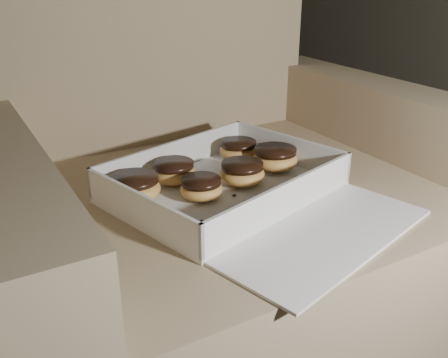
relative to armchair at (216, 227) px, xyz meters
name	(u,v)px	position (x,y,z in m)	size (l,w,h in m)	color
armchair	(216,227)	(0.00, 0.00, 0.00)	(0.88, 0.75, 0.92)	tan
bakery_box	(242,193)	(-0.02, -0.13, 0.14)	(0.47, 0.51, 0.06)	white
donut_a	(201,188)	(-0.09, -0.11, 0.15)	(0.07, 0.07, 0.04)	#EBB652
donut_b	(275,158)	(0.09, -0.06, 0.15)	(0.09, 0.09, 0.04)	#EBB652
donut_c	(174,171)	(-0.10, -0.02, 0.15)	(0.08, 0.08, 0.04)	#EBB652
donut_d	(242,173)	(0.00, -0.09, 0.15)	(0.08, 0.08, 0.04)	#EBB652
donut_e	(239,149)	(0.06, 0.02, 0.15)	(0.08, 0.08, 0.04)	#EBB652
donut_f	(135,187)	(-0.18, -0.06, 0.15)	(0.09, 0.09, 0.04)	#EBB652
crumb_a	(264,205)	(-0.01, -0.18, 0.13)	(0.01, 0.01, 0.00)	black
crumb_b	(213,220)	(-0.11, -0.19, 0.13)	(0.01, 0.01, 0.00)	black
crumb_c	(202,221)	(-0.12, -0.18, 0.13)	(0.01, 0.01, 0.00)	black
crumb_d	(234,195)	(-0.03, -0.13, 0.13)	(0.01, 0.01, 0.00)	black
crumb_e	(222,225)	(-0.10, -0.21, 0.13)	(0.01, 0.01, 0.00)	black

